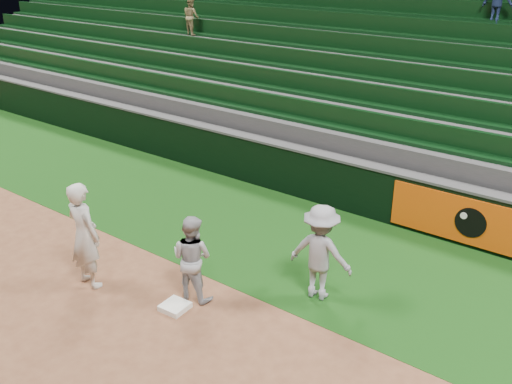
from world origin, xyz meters
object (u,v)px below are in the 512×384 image
baserunner (192,258)px  first_baseman (84,235)px  first_base (175,307)px  base_coach (320,252)px

baserunner → first_baseman: bearing=17.1°
first_base → base_coach: 2.68m
first_base → baserunner: baserunner is taller
first_baseman → first_base: bearing=-165.4°
first_baseman → base_coach: first_baseman is taller
first_baseman → baserunner: bearing=-151.7°
baserunner → base_coach: 2.23m
first_base → first_baseman: bearing=-168.6°
baserunner → base_coach: size_ratio=0.90×
first_baseman → base_coach: (3.58, 2.21, -0.12)m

